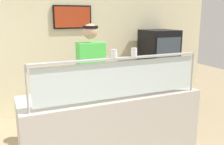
# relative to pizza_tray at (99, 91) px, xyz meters

# --- Properties ---
(ground_plane) EXTENTS (12.00, 12.00, 0.00)m
(ground_plane) POSITION_rel_pizza_tray_xyz_m (0.12, 0.57, -0.97)
(ground_plane) COLOR tan
(ground_plane) RESTS_ON ground
(shop_rear_unit) EXTENTS (6.55, 0.13, 2.70)m
(shop_rear_unit) POSITION_rel_pizza_tray_xyz_m (0.12, 2.08, 0.39)
(shop_rear_unit) COLOR beige
(shop_rear_unit) RESTS_ON ground
(serving_counter) EXTENTS (2.15, 0.69, 0.95)m
(serving_counter) POSITION_rel_pizza_tray_xyz_m (0.12, -0.08, -0.49)
(serving_counter) COLOR #BCB7B2
(serving_counter) RESTS_ON ground
(sneeze_guard) EXTENTS (1.98, 0.06, 0.48)m
(sneeze_guard) POSITION_rel_pizza_tray_xyz_m (0.12, -0.37, 0.28)
(sneeze_guard) COLOR #B2B5BC
(sneeze_guard) RESTS_ON serving_counter
(pizza_tray) EXTENTS (0.40, 0.40, 0.04)m
(pizza_tray) POSITION_rel_pizza_tray_xyz_m (0.00, 0.00, 0.00)
(pizza_tray) COLOR #9EA0A8
(pizza_tray) RESTS_ON serving_counter
(pizza_server) EXTENTS (0.10, 0.29, 0.01)m
(pizza_server) POSITION_rel_pizza_tray_xyz_m (-0.03, -0.02, 0.02)
(pizza_server) COLOR #ADAFB7
(pizza_server) RESTS_ON pizza_tray
(parmesan_shaker) EXTENTS (0.07, 0.07, 0.09)m
(parmesan_shaker) POSITION_rel_pizza_tray_xyz_m (0.03, -0.37, 0.50)
(parmesan_shaker) COLOR white
(parmesan_shaker) RESTS_ON sneeze_guard
(pepper_flake_shaker) EXTENTS (0.07, 0.07, 0.09)m
(pepper_flake_shaker) POSITION_rel_pizza_tray_xyz_m (0.27, -0.37, 0.50)
(pepper_flake_shaker) COLOR white
(pepper_flake_shaker) RESTS_ON sneeze_guard
(worker_figure) EXTENTS (0.41, 0.50, 1.76)m
(worker_figure) POSITION_rel_pizza_tray_xyz_m (0.11, 0.58, 0.04)
(worker_figure) COLOR #23232D
(worker_figure) RESTS_ON ground
(drink_fridge) EXTENTS (0.66, 0.67, 1.58)m
(drink_fridge) POSITION_rel_pizza_tray_xyz_m (1.96, 1.63, -0.18)
(drink_fridge) COLOR black
(drink_fridge) RESTS_ON ground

